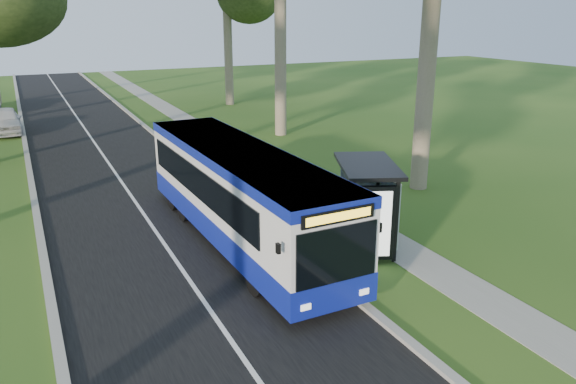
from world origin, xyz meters
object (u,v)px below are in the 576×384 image
object	(u,v)px
bus_stop_sign	(308,205)
car_white	(5,121)
bus	(241,195)
litter_bin	(310,227)
bus_shelter	(379,191)

from	to	relation	value
bus_stop_sign	car_white	world-z (taller)	bus_stop_sign
bus	litter_bin	world-z (taller)	bus
bus	bus_stop_sign	world-z (taller)	bus
bus_shelter	car_white	xyz separation A→B (m)	(-10.23, 24.02, -1.10)
bus	car_white	xyz separation A→B (m)	(-6.70, 21.66, -0.79)
litter_bin	car_white	world-z (taller)	car_white
bus	litter_bin	size ratio (longest dim) A/B	12.69
bus	bus_stop_sign	xyz separation A→B (m)	(1.50, -1.66, -0.02)
litter_bin	bus_stop_sign	bearing A→B (deg)	-122.87
bus_shelter	litter_bin	size ratio (longest dim) A/B	3.88
bus_stop_sign	litter_bin	bearing A→B (deg)	69.14
bus	bus_shelter	world-z (taller)	bus
bus_shelter	car_white	size ratio (longest dim) A/B	0.78
litter_bin	bus	bearing A→B (deg)	157.30
car_white	bus_shelter	bearing A→B (deg)	-68.34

